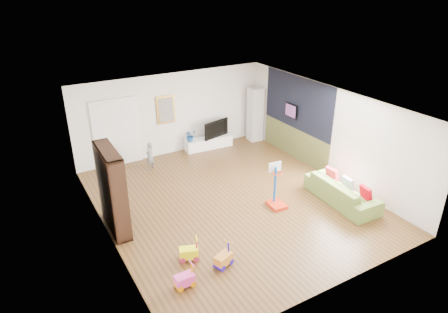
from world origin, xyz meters
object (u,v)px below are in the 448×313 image
bookshelf (112,190)px  basketball_hoop (278,186)px  media_console (209,143)px  sofa (342,191)px

bookshelf → basketball_hoop: (3.88, -1.16, -0.41)m
basketball_hoop → media_console: bearing=90.9°
media_console → basketball_hoop: (-0.27, -4.28, 0.41)m
bookshelf → media_console: bearing=38.0°
media_console → sofa: bearing=-71.6°
sofa → basketball_hoop: bearing=71.0°
media_console → basketball_hoop: bearing=-90.6°
basketball_hoop → bookshelf: bearing=167.9°
bookshelf → basketball_hoop: bookshelf is taller
media_console → sofa: (1.35, -4.94, 0.12)m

